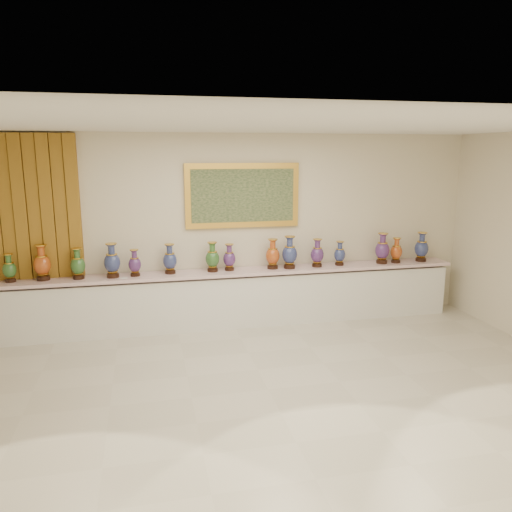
% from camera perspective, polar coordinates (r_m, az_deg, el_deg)
% --- Properties ---
extents(ground, '(8.00, 8.00, 0.00)m').
position_cam_1_polar(ground, '(6.02, 1.39, -15.02)').
color(ground, beige).
rests_on(ground, ground).
extents(room, '(8.00, 8.00, 8.00)m').
position_cam_1_polar(room, '(7.82, -21.38, 2.72)').
color(room, beige).
rests_on(room, ground).
extents(counter, '(7.28, 0.48, 0.90)m').
position_cam_1_polar(counter, '(7.92, -2.60, -4.90)').
color(counter, white).
rests_on(counter, ground).
extents(vase_0, '(0.22, 0.22, 0.41)m').
position_cam_1_polar(vase_0, '(7.88, -26.35, -1.38)').
color(vase_0, black).
rests_on(vase_0, counter).
extents(vase_1, '(0.24, 0.24, 0.52)m').
position_cam_1_polar(vase_1, '(7.79, -23.25, -0.87)').
color(vase_1, black).
rests_on(vase_1, counter).
extents(vase_2, '(0.26, 0.26, 0.46)m').
position_cam_1_polar(vase_2, '(7.68, -19.69, -0.99)').
color(vase_2, black).
rests_on(vase_2, counter).
extents(vase_3, '(0.31, 0.31, 0.51)m').
position_cam_1_polar(vase_3, '(7.61, -16.12, -0.68)').
color(vase_3, black).
rests_on(vase_3, counter).
extents(vase_4, '(0.20, 0.20, 0.40)m').
position_cam_1_polar(vase_4, '(7.62, -13.69, -0.91)').
color(vase_4, black).
rests_on(vase_4, counter).
extents(vase_5, '(0.24, 0.24, 0.46)m').
position_cam_1_polar(vase_5, '(7.66, -9.81, -0.49)').
color(vase_5, black).
rests_on(vase_5, counter).
extents(vase_6, '(0.27, 0.27, 0.46)m').
position_cam_1_polar(vase_6, '(7.70, -5.00, -0.27)').
color(vase_6, black).
rests_on(vase_6, counter).
extents(vase_7, '(0.21, 0.21, 0.42)m').
position_cam_1_polar(vase_7, '(7.77, -3.06, -0.29)').
color(vase_7, black).
rests_on(vase_7, counter).
extents(vase_8, '(0.25, 0.25, 0.48)m').
position_cam_1_polar(vase_8, '(7.87, 1.92, 0.08)').
color(vase_8, black).
rests_on(vase_8, counter).
extents(vase_9, '(0.31, 0.31, 0.52)m').
position_cam_1_polar(vase_9, '(7.90, 3.86, 0.24)').
color(vase_9, black).
rests_on(vase_9, counter).
extents(vase_10, '(0.27, 0.27, 0.45)m').
position_cam_1_polar(vase_10, '(8.06, 7.01, 0.20)').
color(vase_10, black).
rests_on(vase_10, counter).
extents(vase_11, '(0.20, 0.20, 0.40)m').
position_cam_1_polar(vase_11, '(8.22, 9.55, 0.18)').
color(vase_11, black).
rests_on(vase_11, counter).
extents(vase_12, '(0.26, 0.26, 0.51)m').
position_cam_1_polar(vase_12, '(8.50, 14.23, 0.69)').
color(vase_12, black).
rests_on(vase_12, counter).
extents(vase_13, '(0.20, 0.20, 0.42)m').
position_cam_1_polar(vase_13, '(8.62, 15.74, 0.50)').
color(vase_13, black).
rests_on(vase_13, counter).
extents(vase_14, '(0.29, 0.29, 0.49)m').
position_cam_1_polar(vase_14, '(8.85, 18.39, 0.85)').
color(vase_14, black).
rests_on(vase_14, counter).
extents(label_card, '(0.10, 0.06, 0.00)m').
position_cam_1_polar(label_card, '(7.56, -14.85, -2.45)').
color(label_card, white).
rests_on(label_card, counter).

